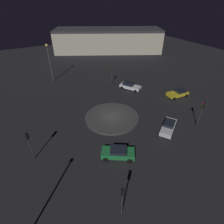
# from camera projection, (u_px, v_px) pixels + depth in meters

# --- Properties ---
(ground_plane) EXTENTS (115.74, 115.74, 0.00)m
(ground_plane) POSITION_uv_depth(u_px,v_px,m) (112.00, 118.00, 30.33)
(ground_plane) COLOR black
(roundabout_island) EXTENTS (9.12, 9.12, 0.34)m
(roundabout_island) POSITION_uv_depth(u_px,v_px,m) (112.00, 117.00, 30.24)
(roundabout_island) COLOR #383838
(roundabout_island) RESTS_ON ground_plane
(car_yellow) EXTENTS (2.42, 4.48, 1.51)m
(car_yellow) POSITION_uv_depth(u_px,v_px,m) (178.00, 93.00, 36.22)
(car_yellow) COLOR gold
(car_yellow) RESTS_ON ground_plane
(car_green) EXTENTS (3.75, 4.51, 1.47)m
(car_green) POSITION_uv_depth(u_px,v_px,m) (118.00, 153.00, 22.72)
(car_green) COLOR #1E7238
(car_green) RESTS_ON ground_plane
(car_white) EXTENTS (4.86, 3.87, 1.53)m
(car_white) POSITION_uv_depth(u_px,v_px,m) (130.00, 86.00, 39.01)
(car_white) COLOR white
(car_white) RESTS_ON ground_plane
(car_silver) EXTENTS (3.86, 4.56, 1.46)m
(car_silver) POSITION_uv_depth(u_px,v_px,m) (169.00, 127.00, 27.15)
(car_silver) COLOR silver
(car_silver) RESTS_ON ground_plane
(traffic_light_northwest) EXTENTS (0.39, 0.37, 3.95)m
(traffic_light_northwest) POSITION_uv_depth(u_px,v_px,m) (122.00, 197.00, 15.66)
(traffic_light_northwest) COLOR #2D2D2D
(traffic_light_northwest) RESTS_ON ground_plane
(traffic_light_southwest) EXTENTS (0.38, 0.39, 4.40)m
(traffic_light_southwest) POSITION_uv_depth(u_px,v_px,m) (202.00, 110.00, 26.74)
(traffic_light_southwest) COLOR #2D2D2D
(traffic_light_southwest) RESTS_ON ground_plane
(traffic_light_southeast) EXTENTS (0.40, 0.37, 3.71)m
(traffic_light_southeast) POSITION_uv_depth(u_px,v_px,m) (112.00, 73.00, 40.38)
(traffic_light_southeast) COLOR #2D2D2D
(traffic_light_southeast) RESTS_ON ground_plane
(traffic_light_north) EXTENTS (0.34, 0.38, 4.23)m
(traffic_light_north) POSITION_uv_depth(u_px,v_px,m) (29.00, 141.00, 21.29)
(traffic_light_north) COLOR #2D2D2D
(traffic_light_north) RESTS_ON ground_plane
(streetlamp_east) EXTENTS (0.58, 0.58, 8.65)m
(streetlamp_east) POSITION_uv_depth(u_px,v_px,m) (49.00, 57.00, 39.87)
(streetlamp_east) COLOR #4C4C51
(streetlamp_east) RESTS_ON ground_plane
(store_building) EXTENTS (26.09, 37.56, 7.61)m
(store_building) POSITION_uv_depth(u_px,v_px,m) (108.00, 40.00, 63.27)
(store_building) COLOR #B7B299
(store_building) RESTS_ON ground_plane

